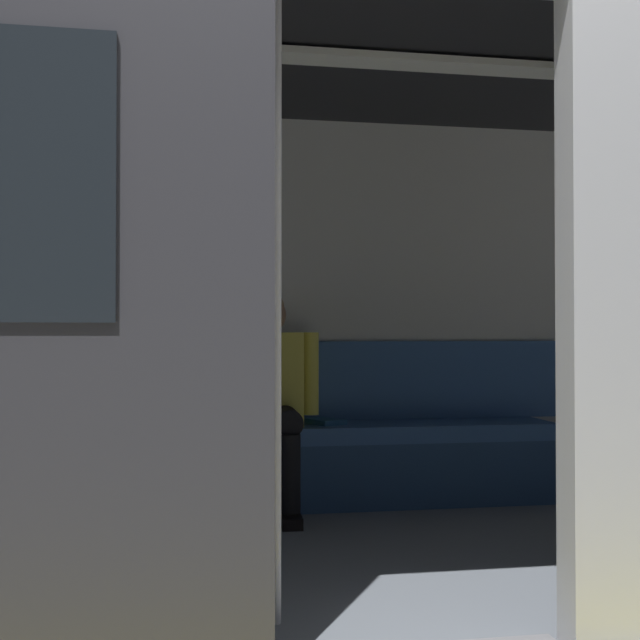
% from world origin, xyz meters
% --- Properties ---
extents(train_car, '(6.40, 2.64, 2.28)m').
position_xyz_m(train_car, '(0.05, -1.14, 1.49)').
color(train_car, '#ADAFB5').
rests_on(train_car, ground_plane).
extents(bench_seat, '(2.81, 0.44, 0.44)m').
position_xyz_m(bench_seat, '(0.00, -2.13, 0.34)').
color(bench_seat, '#38609E').
rests_on(bench_seat, ground_plane).
extents(person_seated, '(0.55, 0.69, 1.17)m').
position_xyz_m(person_seated, '(0.19, -2.08, 0.66)').
color(person_seated, '#D8CC4C').
rests_on(person_seated, ground_plane).
extents(handbag, '(0.26, 0.15, 0.17)m').
position_xyz_m(handbag, '(0.61, -2.20, 0.53)').
color(handbag, black).
rests_on(handbag, bench_seat).
extents(book, '(0.23, 0.26, 0.03)m').
position_xyz_m(book, '(-0.13, -2.20, 0.46)').
color(book, '#26598C').
rests_on(book, bench_seat).
extents(grab_pole_door, '(0.04, 0.04, 2.14)m').
position_xyz_m(grab_pole_door, '(0.37, -0.36, 1.07)').
color(grab_pole_door, silver).
rests_on(grab_pole_door, ground_plane).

